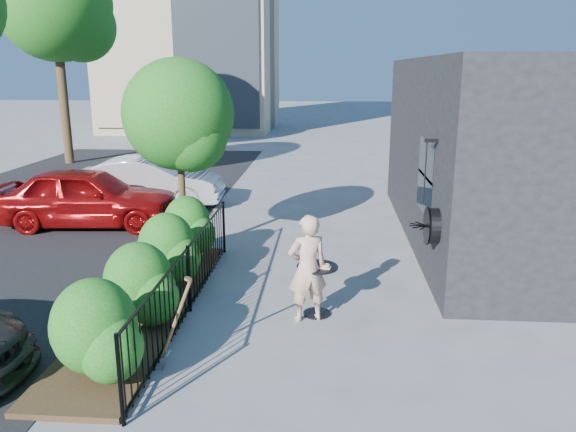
# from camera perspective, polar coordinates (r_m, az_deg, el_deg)

# --- Properties ---
(ground) EXTENTS (120.00, 120.00, 0.00)m
(ground) POSITION_cam_1_polar(r_m,az_deg,el_deg) (9.04, -0.48, -9.91)
(ground) COLOR gray
(ground) RESTS_ON ground
(shop_building) EXTENTS (6.22, 9.00, 4.00)m
(shop_building) POSITION_cam_1_polar(r_m,az_deg,el_deg) (13.68, 24.96, 5.93)
(shop_building) COLOR black
(shop_building) RESTS_ON ground
(fence) EXTENTS (0.05, 6.05, 1.10)m
(fence) POSITION_cam_1_polar(r_m,az_deg,el_deg) (9.06, -10.04, -6.25)
(fence) COLOR black
(fence) RESTS_ON ground
(planting_bed) EXTENTS (1.30, 6.00, 0.08)m
(planting_bed) POSITION_cam_1_polar(r_m,az_deg,el_deg) (9.45, -14.07, -8.99)
(planting_bed) COLOR #382616
(planting_bed) RESTS_ON ground
(shrubs) EXTENTS (1.10, 5.60, 1.24)m
(shrubs) POSITION_cam_1_polar(r_m,az_deg,el_deg) (9.27, -13.54, -5.04)
(shrubs) COLOR #145A16
(shrubs) RESTS_ON ground
(patio_tree) EXTENTS (2.20, 2.20, 3.94)m
(patio_tree) POSITION_cam_1_polar(r_m,az_deg,el_deg) (11.37, -10.78, 9.40)
(patio_tree) COLOR #3F2B19
(patio_tree) RESTS_ON ground
(street_tree_far) EXTENTS (4.40, 4.40, 8.28)m
(street_tree_far) POSITION_cam_1_polar(r_m,az_deg,el_deg) (24.65, -22.51, 18.68)
(street_tree_far) COLOR #3F2B19
(street_tree_far) RESTS_ON ground
(cafe_table) EXTENTS (0.65, 0.65, 0.87)m
(cafe_table) POSITION_cam_1_polar(r_m,az_deg,el_deg) (8.82, 2.98, -6.62)
(cafe_table) COLOR black
(cafe_table) RESTS_ON ground
(woman) EXTENTS (0.71, 0.59, 1.68)m
(woman) POSITION_cam_1_polar(r_m,az_deg,el_deg) (8.54, 1.99, -5.34)
(woman) COLOR tan
(woman) RESTS_ON ground
(shovel) EXTENTS (0.46, 0.17, 1.29)m
(shovel) POSITION_cam_1_polar(r_m,az_deg,el_deg) (7.45, -11.48, -11.07)
(shovel) COLOR brown
(shovel) RESTS_ON ground
(car_red) EXTENTS (4.45, 2.04, 1.48)m
(car_red) POSITION_cam_1_polar(r_m,az_deg,el_deg) (14.57, -19.72, 1.85)
(car_red) COLOR maroon
(car_red) RESTS_ON ground
(car_silver) EXTENTS (4.20, 1.66, 1.36)m
(car_silver) POSITION_cam_1_polar(r_m,az_deg,el_deg) (16.38, -13.92, 3.43)
(car_silver) COLOR silver
(car_silver) RESTS_ON ground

